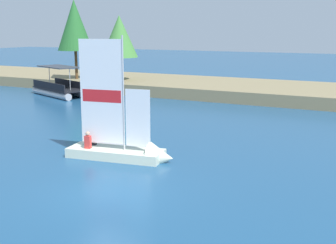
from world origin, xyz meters
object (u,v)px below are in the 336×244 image
at_px(sailboat, 131,150).
at_px(shoreline_tree_midleft, 119,37).
at_px(pontoon_boat, 60,88).
at_px(shoreline_tree_left, 75,25).

bearing_deg(sailboat, shoreline_tree_midleft, 115.31).
xyz_separation_m(sailboat, pontoon_boat, (-15.88, 13.87, 0.21)).
bearing_deg(shoreline_tree_midleft, shoreline_tree_left, -167.34).
height_order(shoreline_tree_left, pontoon_boat, shoreline_tree_left).
distance_m(shoreline_tree_left, sailboat, 26.10).
height_order(sailboat, pontoon_boat, sailboat).
xyz_separation_m(shoreline_tree_left, pontoon_boat, (1.69, -4.56, -5.53)).
relative_size(shoreline_tree_midleft, pontoon_boat, 0.93).
xyz_separation_m(shoreline_tree_left, shoreline_tree_midleft, (4.47, 1.00, -1.06)).
bearing_deg(shoreline_tree_midleft, pontoon_boat, -116.57).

